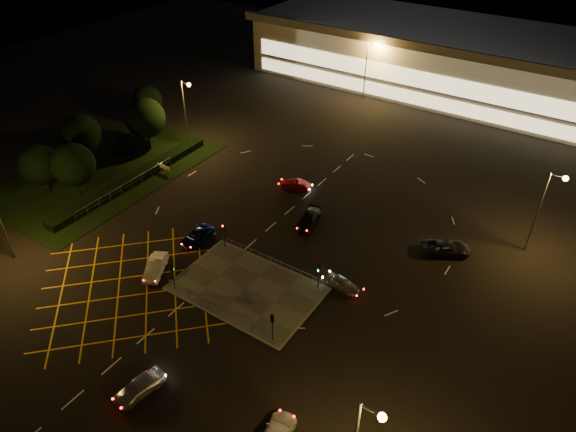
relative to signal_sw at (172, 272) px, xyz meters
The scene contains 24 objects.
ground 7.58m from the signal_sw, 56.28° to the left, with size 180.00×180.00×0.00m, color black.
pedestrian_island 7.57m from the signal_sw, 33.65° to the left, with size 14.00×9.00×0.12m, color #4C4944.
grass_verge 26.93m from the signal_sw, 153.45° to the left, with size 18.00×30.00×0.08m, color black.
hedge 22.55m from the signal_sw, 147.74° to the left, with size 2.00×26.00×1.00m, color black.
supermarket 68.13m from the signal_sw, 86.63° to the left, with size 72.00×26.50×10.50m.
streetlight_nw 31.24m from the signal_sw, 129.19° to the left, with size 1.78×0.56×10.03m.
streetlight_ne 38.75m from the signal_sw, 42.43° to the left, with size 1.78×0.56×10.03m.
streetlight_far_left 54.44m from the signal_sw, 95.88° to the left, with size 1.78×0.56×10.03m.
signal_sw is the anchor object (origin of this frame).
signal_se 12.00m from the signal_sw, ahead, with size 0.28×0.30×3.15m.
signal_nw 7.99m from the signal_sw, 90.00° to the left, with size 0.28×0.30×3.15m.
signal_ne 14.41m from the signal_sw, 33.65° to the left, with size 0.28×0.30×3.15m.
tree_a 26.38m from the signal_sw, behind, with size 5.04×5.04×6.86m.
tree_b 30.55m from the signal_sw, 156.81° to the left, with size 5.40×5.40×7.35m.
tree_c 31.34m from the signal_sw, 140.20° to the left, with size 5.76×5.76×7.84m.
tree_d 39.73m from the signal_sw, 139.09° to the left, with size 4.68×4.68×6.37m.
tree_e 22.92m from the signal_sw, 164.76° to the left, with size 5.40×5.40×7.35m.
car_near_silver 12.19m from the signal_sw, 59.86° to the right, with size 1.75×4.35×1.48m, color silver.
car_queue_white 3.95m from the signal_sw, 166.79° to the left, with size 1.55×4.46×1.47m, color white.
car_left_blue 8.29m from the signal_sw, 115.56° to the left, with size 2.05×4.45×1.24m, color #0B1642.
car_far_dkgrey 17.77m from the signal_sw, 72.13° to the left, with size 1.91×4.71×1.37m, color black.
car_right_silver 17.02m from the signal_sw, 34.06° to the left, with size 1.45×3.60×1.23m, color #B5B9BD.
car_circ_red 22.64m from the signal_sw, 90.21° to the left, with size 1.33×3.83×1.26m, color maroon.
car_east_grey 29.34m from the signal_sw, 44.65° to the left, with size 2.44×5.30×1.47m, color black.
Camera 1 is at (26.32, -31.29, 36.27)m, focal length 32.00 mm.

